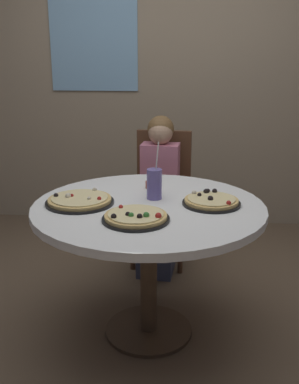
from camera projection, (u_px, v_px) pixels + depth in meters
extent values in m
plane|color=brown|center=(149.00, 331.00, 2.52)|extent=(8.00, 8.00, 0.00)
cube|color=gray|center=(168.00, 58.00, 3.83)|extent=(5.20, 0.12, 2.90)
cube|color=#8CBFE5|center=(94.00, 42.00, 3.78)|extent=(0.74, 0.02, 0.80)
cylinder|color=white|center=(149.00, 208.00, 2.30)|extent=(1.19, 1.19, 0.04)
cylinder|color=#4C3826|center=(149.00, 272.00, 2.41)|extent=(0.09, 0.09, 0.69)
cylinder|color=#4C3826|center=(149.00, 329.00, 2.52)|extent=(0.48, 0.48, 0.02)
cube|color=brown|center=(160.00, 206.00, 3.25)|extent=(0.43, 0.43, 0.04)
cube|color=brown|center=(164.00, 165.00, 3.34)|extent=(0.40, 0.07, 0.52)
cylinder|color=brown|center=(133.00, 243.00, 3.19)|extent=(0.04, 0.04, 0.41)
cylinder|color=brown|center=(180.00, 246.00, 3.13)|extent=(0.04, 0.04, 0.41)
cylinder|color=brown|center=(142.00, 225.00, 3.51)|extent=(0.04, 0.04, 0.41)
cylinder|color=brown|center=(185.00, 228.00, 3.45)|extent=(0.04, 0.04, 0.41)
cube|color=#3F4766|center=(157.00, 241.00, 3.16)|extent=(0.26, 0.34, 0.45)
cube|color=#CC728C|center=(160.00, 175.00, 3.16)|extent=(0.27, 0.18, 0.44)
sphere|color=tan|center=(160.00, 132.00, 3.07)|extent=(0.17, 0.17, 0.17)
sphere|color=brown|center=(161.00, 129.00, 3.09)|extent=(0.18, 0.18, 0.18)
cylinder|color=black|center=(211.00, 203.00, 2.29)|extent=(0.30, 0.30, 0.01)
cylinder|color=#D8B266|center=(211.00, 201.00, 2.29)|extent=(0.27, 0.27, 0.02)
cylinder|color=beige|center=(212.00, 199.00, 2.29)|extent=(0.24, 0.24, 0.01)
sphere|color=black|center=(215.00, 191.00, 2.38)|extent=(0.03, 0.03, 0.03)
sphere|color=beige|center=(194.00, 193.00, 2.36)|extent=(0.03, 0.03, 0.03)
sphere|color=black|center=(208.00, 191.00, 2.39)|extent=(0.02, 0.02, 0.02)
sphere|color=black|center=(199.00, 195.00, 2.32)|extent=(0.02, 0.02, 0.02)
sphere|color=#B2231E|center=(229.00, 203.00, 2.20)|extent=(0.02, 0.02, 0.02)
sphere|color=black|center=(206.00, 192.00, 2.37)|extent=(0.03, 0.03, 0.03)
sphere|color=black|center=(210.00, 198.00, 2.26)|extent=(0.03, 0.03, 0.03)
cylinder|color=black|center=(80.00, 202.00, 2.31)|extent=(0.35, 0.35, 0.01)
cylinder|color=#D8B266|center=(80.00, 200.00, 2.30)|extent=(0.32, 0.32, 0.02)
cylinder|color=beige|center=(80.00, 198.00, 2.30)|extent=(0.29, 0.29, 0.01)
sphere|color=#B2231E|center=(99.00, 199.00, 2.26)|extent=(0.02, 0.02, 0.02)
sphere|color=beige|center=(89.00, 198.00, 2.27)|extent=(0.02, 0.02, 0.02)
sphere|color=black|center=(56.00, 195.00, 2.31)|extent=(0.02, 0.02, 0.02)
sphere|color=#B2231E|center=(72.00, 196.00, 2.31)|extent=(0.02, 0.02, 0.02)
sphere|color=beige|center=(68.00, 196.00, 2.30)|extent=(0.03, 0.03, 0.03)
sphere|color=beige|center=(95.00, 190.00, 2.41)|extent=(0.02, 0.02, 0.02)
cylinder|color=black|center=(136.00, 219.00, 2.08)|extent=(0.31, 0.31, 0.01)
cylinder|color=#D8B266|center=(136.00, 216.00, 2.07)|extent=(0.29, 0.29, 0.02)
cylinder|color=beige|center=(136.00, 214.00, 2.07)|extent=(0.26, 0.26, 0.01)
sphere|color=black|center=(114.00, 216.00, 2.01)|extent=(0.03, 0.03, 0.03)
sphere|color=black|center=(140.00, 216.00, 2.02)|extent=(0.03, 0.03, 0.03)
sphere|color=#B2231E|center=(158.00, 216.00, 2.02)|extent=(0.03, 0.03, 0.03)
sphere|color=#387F33|center=(131.00, 215.00, 2.03)|extent=(0.02, 0.02, 0.02)
sphere|color=black|center=(147.00, 215.00, 2.04)|extent=(0.02, 0.02, 0.02)
sphere|color=#B2231E|center=(121.00, 207.00, 2.14)|extent=(0.02, 0.02, 0.02)
sphere|color=black|center=(128.00, 214.00, 2.04)|extent=(0.02, 0.02, 0.02)
sphere|color=#387F33|center=(146.00, 215.00, 2.03)|extent=(0.03, 0.03, 0.03)
cylinder|color=#6659A5|center=(154.00, 184.00, 2.36)|extent=(0.08, 0.08, 0.16)
cylinder|color=white|center=(157.00, 162.00, 2.33)|extent=(0.03, 0.03, 0.22)
cylinder|color=brown|center=(152.00, 185.00, 2.57)|extent=(0.07, 0.07, 0.04)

